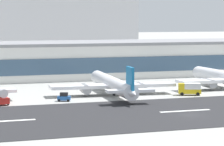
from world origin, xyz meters
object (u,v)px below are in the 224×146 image
service_box_truck_2 (190,89)px  airliner_blue_tail_gate_1 (114,85)px  distant_hotel_block (21,16)px  terminal_building (63,60)px  service_baggage_tug_0 (64,97)px

service_box_truck_2 → airliner_blue_tail_gate_1: bearing=4.3°
distant_hotel_block → service_box_truck_2: (20.31, -167.90, -20.14)m
terminal_building → service_baggage_tug_0: 56.36m
distant_hotel_block → airliner_blue_tail_gate_1: size_ratio=2.91×
airliner_blue_tail_gate_1 → distant_hotel_block: bearing=4.0°
airliner_blue_tail_gate_1 → terminal_building: bearing=7.0°
service_baggage_tug_0 → terminal_building: bearing=-81.9°
distant_hotel_block → service_box_truck_2: distant_hotel_block is taller
airliner_blue_tail_gate_1 → service_box_truck_2: airliner_blue_tail_gate_1 is taller
service_baggage_tug_0 → service_box_truck_2: service_box_truck_2 is taller
distant_hotel_block → airliner_blue_tail_gate_1: (0.74, -162.30, -19.05)m
distant_hotel_block → service_baggage_tug_0: (-14.18, -168.21, -20.88)m
airliner_blue_tail_gate_1 → service_baggage_tug_0: 16.15m
distant_hotel_block → airliner_blue_tail_gate_1: 163.42m
terminal_building → airliner_blue_tail_gate_1: terminal_building is taller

